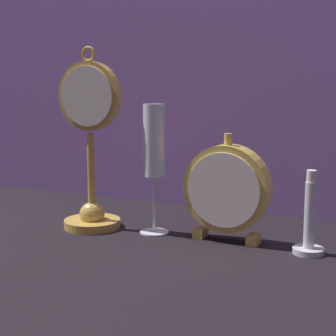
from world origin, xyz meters
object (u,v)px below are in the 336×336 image
Objects in this scene: mantel_clock_silver at (227,189)px; brass_candlestick at (309,227)px; champagne_flute at (154,150)px; pocket_watch_on_stand at (91,155)px.

mantel_clock_silver reaches higher than brass_candlestick.
pocket_watch_on_stand is at bearing -171.63° from champagne_flute.
mantel_clock_silver is at bearing 6.36° from pocket_watch_on_stand.
champagne_flute is (-0.14, -0.01, 0.06)m from mantel_clock_silver.
mantel_clock_silver is at bearing 4.52° from champagne_flute.
pocket_watch_on_stand is at bearing -177.11° from brass_candlestick.
pocket_watch_on_stand is 0.13m from champagne_flute.
champagne_flute is at bearing 8.37° from pocket_watch_on_stand.
brass_candlestick is at bearing -3.37° from mantel_clock_silver.
pocket_watch_on_stand is 2.46× the size of brass_candlestick.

